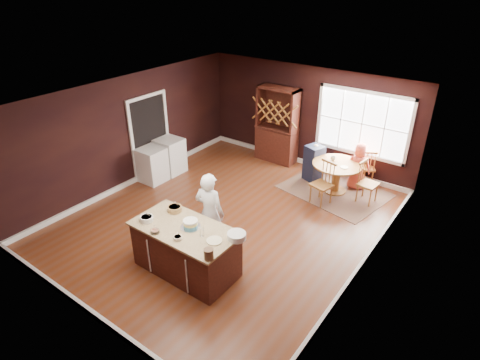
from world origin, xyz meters
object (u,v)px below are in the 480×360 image
at_px(high_chair, 314,162).
at_px(layer_cake, 190,224).
at_px(toddler, 316,149).
at_px(chair_north, 366,166).
at_px(chair_east, 368,182).
at_px(chair_south, 322,183).
at_px(seated_woman, 358,166).
at_px(dryer, 170,156).
at_px(kitchen_island, 186,250).
at_px(baker, 210,213).
at_px(washer, 152,165).
at_px(dining_table, 337,172).
at_px(hutch, 277,125).

bearing_deg(high_chair, layer_cake, -72.41).
xyz_separation_m(high_chair, toddler, (-0.02, 0.12, 0.32)).
bearing_deg(chair_north, chair_east, 83.36).
distance_m(chair_south, chair_north, 1.63).
relative_size(seated_woman, dryer, 1.27).
bearing_deg(kitchen_island, chair_north, 75.05).
height_order(kitchen_island, toddler, toddler).
distance_m(kitchen_island, baker, 0.83).
relative_size(high_chair, dryer, 1.05).
relative_size(layer_cake, dryer, 0.38).
height_order(layer_cake, dryer, layer_cake).
bearing_deg(washer, baker, -23.48).
bearing_deg(baker, dining_table, -115.39).
relative_size(layer_cake, seated_woman, 0.30).
bearing_deg(chair_north, seated_woman, 47.57).
relative_size(layer_cake, high_chair, 0.36).
bearing_deg(high_chair, chair_south, -34.85).
bearing_deg(hutch, chair_south, -34.27).
height_order(chair_east, dryer, chair_east).
bearing_deg(baker, high_chair, -103.80).
relative_size(chair_east, toddler, 3.94).
distance_m(kitchen_island, seated_woman, 4.93).
distance_m(chair_east, washer, 5.29).
bearing_deg(high_chair, chair_north, 47.42).
relative_size(baker, chair_south, 1.58).
bearing_deg(washer, hutch, 57.35).
distance_m(chair_east, chair_south, 1.09).
height_order(kitchen_island, baker, baker).
distance_m(kitchen_island, washer, 3.69).
distance_m(kitchen_island, layer_cake, 0.56).
height_order(kitchen_island, high_chair, high_chair).
height_order(chair_south, seated_woman, seated_woman).
height_order(high_chair, washer, high_chair).
distance_m(toddler, washer, 4.18).
relative_size(layer_cake, chair_south, 0.34).
bearing_deg(chair_south, baker, -93.61).
xyz_separation_m(chair_east, dryer, (-4.81, -1.56, -0.05)).
relative_size(chair_east, high_chair, 1.05).
bearing_deg(chair_north, high_chair, -1.58).
height_order(chair_north, high_chair, high_chair).
bearing_deg(dryer, chair_south, 12.44).
relative_size(baker, hutch, 0.78).
distance_m(dining_table, chair_north, 0.95).
bearing_deg(layer_cake, dining_table, 78.38).
bearing_deg(seated_woman, washer, 13.16).
height_order(toddler, hutch, hutch).
height_order(toddler, dryer, toddler).
xyz_separation_m(layer_cake, dryer, (-3.15, 2.61, -0.53)).
relative_size(chair_south, high_chair, 1.06).
distance_m(dining_table, hutch, 2.30).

